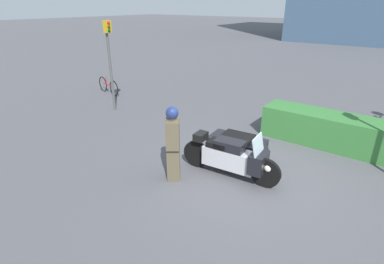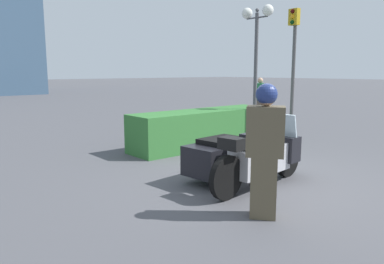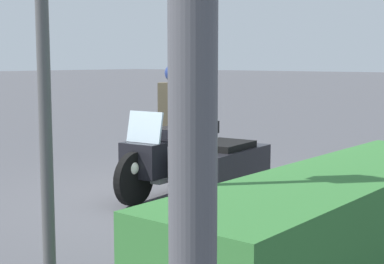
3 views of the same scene
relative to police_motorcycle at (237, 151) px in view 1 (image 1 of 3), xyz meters
name	(u,v)px [view 1 (image 1 of 3)]	position (x,y,z in m)	size (l,w,h in m)	color
ground_plane	(246,174)	(0.33, -0.09, -0.47)	(160.00, 160.00, 0.00)	#4C4C51
police_motorcycle	(237,151)	(0.00, 0.00, 0.00)	(2.43, 1.36, 1.17)	black
officer_rider	(173,142)	(-0.95, -1.25, 0.45)	(0.52, 0.55, 1.75)	brown
hedge_bush_curbside	(336,132)	(1.62, 2.76, -0.01)	(4.06, 1.00, 0.91)	#337033
traffic_light_far	(110,53)	(-5.86, 1.14, 1.66)	(0.23, 0.27, 3.22)	#4C4C4C
bicycle_parked	(108,86)	(-7.91, 2.49, -0.14)	(1.68, 0.36, 0.74)	black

